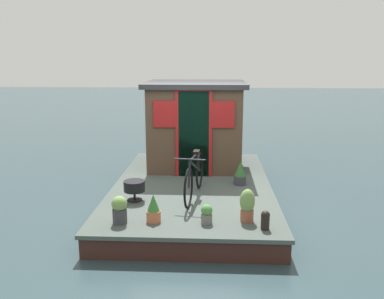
{
  "coord_description": "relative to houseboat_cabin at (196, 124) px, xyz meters",
  "views": [
    {
      "loc": [
        -7.46,
        -0.37,
        2.72
      ],
      "look_at": [
        -0.2,
        0.0,
        1.07
      ],
      "focal_mm": 38.45,
      "sensor_mm": 36.0,
      "label": 1
    }
  ],
  "objects": [
    {
      "name": "ground_plane",
      "position": [
        -1.33,
        0.0,
        -1.3
      ],
      "size": [
        60.0,
        60.0,
        0.0
      ],
      "primitive_type": "plane",
      "color": "#2D4247"
    },
    {
      "name": "houseboat_deck",
      "position": [
        -1.33,
        0.0,
        -1.11
      ],
      "size": [
        4.88,
        2.93,
        0.37
      ],
      "color": "#424C47",
      "rests_on": "ground_plane"
    },
    {
      "name": "houseboat_cabin",
      "position": [
        0.0,
        0.0,
        0.0
      ],
      "size": [
        1.89,
        2.11,
        1.83
      ],
      "color": "#4C3828",
      "rests_on": "houseboat_deck"
    },
    {
      "name": "bicycle",
      "position": [
        -2.11,
        -0.07,
        -0.56
      ],
      "size": [
        1.7,
        0.5,
        0.78
      ],
      "color": "black",
      "rests_on": "houseboat_deck"
    },
    {
      "name": "potted_plant_lavender",
      "position": [
        -3.13,
        -0.88,
        -0.68
      ],
      "size": [
        0.22,
        0.22,
        0.49
      ],
      "color": "#935138",
      "rests_on": "houseboat_deck"
    },
    {
      "name": "potted_plant_sage",
      "position": [
        -3.24,
        -0.3,
        -0.78
      ],
      "size": [
        0.17,
        0.17,
        0.28
      ],
      "color": "slate",
      "rests_on": "houseboat_deck"
    },
    {
      "name": "potted_plant_basil",
      "position": [
        -3.22,
        0.47,
        -0.73
      ],
      "size": [
        0.21,
        0.21,
        0.41
      ],
      "color": "#B2603D",
      "rests_on": "houseboat_deck"
    },
    {
      "name": "potted_plant_ivy",
      "position": [
        -3.29,
        0.95,
        -0.72
      ],
      "size": [
        0.23,
        0.23,
        0.4
      ],
      "color": "#38383D",
      "rests_on": "houseboat_deck"
    },
    {
      "name": "potted_plant_fern",
      "position": [
        -1.36,
        -0.89,
        -0.72
      ],
      "size": [
        0.23,
        0.23,
        0.43
      ],
      "color": "#38383D",
      "rests_on": "houseboat_deck"
    },
    {
      "name": "charcoal_grill",
      "position": [
        -2.34,
        0.92,
        -0.69
      ],
      "size": [
        0.35,
        0.35,
        0.34
      ],
      "color": "black",
      "rests_on": "houseboat_deck"
    },
    {
      "name": "mooring_bollard",
      "position": [
        -3.42,
        -1.11,
        -0.78
      ],
      "size": [
        0.13,
        0.13,
        0.27
      ],
      "color": "black",
      "rests_on": "houseboat_deck"
    }
  ]
}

